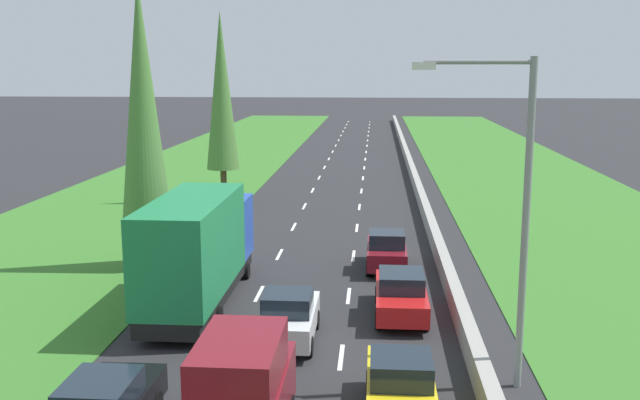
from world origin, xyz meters
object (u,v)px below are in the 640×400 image
at_px(yellow_hatchback_right_lane, 400,386).
at_px(white_hatchback_centre_lane, 289,317).
at_px(maroon_van_centre_lane, 242,395).
at_px(maroon_hatchback_right_lane, 387,251).
at_px(red_sedan_right_lane, 401,294).
at_px(street_light_mast, 513,201).
at_px(green_box_truck_left_lane, 198,248).
at_px(poplar_tree_second, 142,100).
at_px(poplar_tree_third, 221,92).

relative_size(yellow_hatchback_right_lane, white_hatchback_centre_lane, 1.00).
relative_size(maroon_van_centre_lane, maroon_hatchback_right_lane, 1.26).
bearing_deg(red_sedan_right_lane, maroon_van_centre_lane, -112.31).
height_order(white_hatchback_centre_lane, street_light_mast, street_light_mast).
bearing_deg(yellow_hatchback_right_lane, green_box_truck_left_lane, 131.00).
xyz_separation_m(yellow_hatchback_right_lane, poplar_tree_second, (-10.63, 13.15, 6.49)).
height_order(poplar_tree_second, poplar_tree_third, poplar_tree_second).
distance_m(green_box_truck_left_lane, white_hatchback_centre_lane, 5.22).
distance_m(red_sedan_right_lane, maroon_hatchback_right_lane, 6.03).
bearing_deg(poplar_tree_third, maroon_hatchback_right_lane, -55.61).
xyz_separation_m(maroon_van_centre_lane, poplar_tree_third, (-6.91, 30.77, 5.77)).
xyz_separation_m(maroon_hatchback_right_lane, poplar_tree_third, (-10.41, 15.20, 6.33)).
distance_m(maroon_hatchback_right_lane, poplar_tree_second, 12.32).
xyz_separation_m(green_box_truck_left_lane, white_hatchback_centre_lane, (3.74, -3.39, -1.35)).
bearing_deg(maroon_van_centre_lane, street_light_mast, 31.30).
relative_size(maroon_hatchback_right_lane, poplar_tree_third, 0.32).
xyz_separation_m(yellow_hatchback_right_lane, white_hatchback_centre_lane, (-3.40, 4.83, 0.00)).
height_order(maroon_van_centre_lane, red_sedan_right_lane, maroon_van_centre_lane).
distance_m(white_hatchback_centre_lane, poplar_tree_third, 25.81).
bearing_deg(maroon_hatchback_right_lane, yellow_hatchback_right_lane, -89.32).
height_order(maroon_van_centre_lane, poplar_tree_third, poplar_tree_third).
xyz_separation_m(maroon_van_centre_lane, white_hatchback_centre_lane, (0.25, 6.80, -0.56)).
xyz_separation_m(yellow_hatchback_right_lane, red_sedan_right_lane, (0.27, 7.58, -0.02)).
height_order(maroon_van_centre_lane, poplar_tree_second, poplar_tree_second).
height_order(yellow_hatchback_right_lane, green_box_truck_left_lane, green_box_truck_left_lane).
height_order(maroon_van_centre_lane, white_hatchback_centre_lane, maroon_van_centre_lane).
relative_size(green_box_truck_left_lane, street_light_mast, 1.04).
bearing_deg(poplar_tree_third, green_box_truck_left_lane, -80.55).
distance_m(red_sedan_right_lane, white_hatchback_centre_lane, 4.59).
height_order(maroon_van_centre_lane, yellow_hatchback_right_lane, maroon_van_centre_lane).
relative_size(white_hatchback_centre_lane, poplar_tree_second, 0.31).
relative_size(maroon_van_centre_lane, red_sedan_right_lane, 1.09).
relative_size(maroon_van_centre_lane, white_hatchback_centre_lane, 1.26).
relative_size(red_sedan_right_lane, green_box_truck_left_lane, 0.48).
xyz_separation_m(green_box_truck_left_lane, maroon_hatchback_right_lane, (6.98, 5.38, -1.35)).
distance_m(maroon_van_centre_lane, street_light_mast, 8.64).
relative_size(yellow_hatchback_right_lane, poplar_tree_third, 0.32).
bearing_deg(yellow_hatchback_right_lane, poplar_tree_second, 128.94).
bearing_deg(maroon_van_centre_lane, poplar_tree_second, 114.76).
relative_size(yellow_hatchback_right_lane, green_box_truck_left_lane, 0.41).
height_order(maroon_hatchback_right_lane, street_light_mast, street_light_mast).
distance_m(yellow_hatchback_right_lane, green_box_truck_left_lane, 10.97).
relative_size(white_hatchback_centre_lane, poplar_tree_third, 0.32).
distance_m(green_box_truck_left_lane, street_light_mast, 12.22).
bearing_deg(street_light_mast, maroon_hatchback_right_lane, 105.13).
relative_size(yellow_hatchback_right_lane, maroon_hatchback_right_lane, 1.00).
bearing_deg(white_hatchback_centre_lane, yellow_hatchback_right_lane, -54.80).
bearing_deg(maroon_hatchback_right_lane, white_hatchback_centre_lane, -110.30).
height_order(red_sedan_right_lane, poplar_tree_third, poplar_tree_third).
bearing_deg(green_box_truck_left_lane, red_sedan_right_lane, -4.92).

